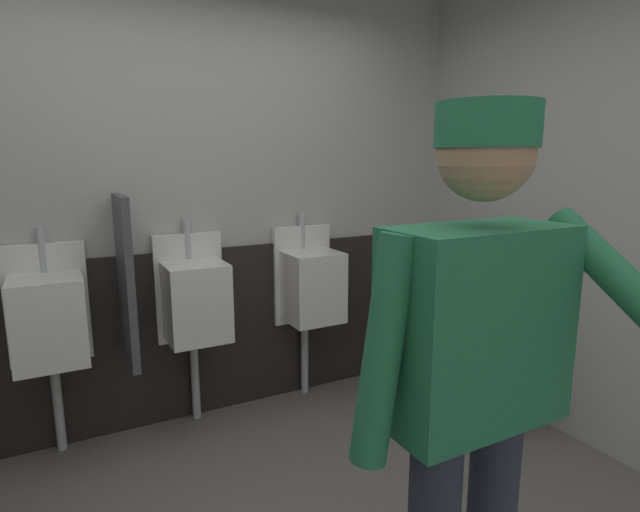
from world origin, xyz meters
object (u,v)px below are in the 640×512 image
(urinal_left, at_px, (49,319))
(person, at_px, (475,370))
(urinal_right, at_px, (310,285))
(urinal_middle, at_px, (195,300))
(trash_bin, at_px, (497,370))

(urinal_left, bearing_deg, person, -62.38)
(person, bearing_deg, urinal_left, 117.62)
(urinal_right, distance_m, person, 2.00)
(urinal_middle, height_order, urinal_right, same)
(urinal_right, bearing_deg, person, -104.36)
(person, bearing_deg, urinal_middle, 97.61)
(urinal_middle, bearing_deg, trash_bin, -28.72)
(urinal_right, relative_size, person, 0.72)
(person, relative_size, trash_bin, 2.44)
(urinal_middle, xyz_separation_m, urinal_right, (0.75, 0.00, 0.00))
(person, height_order, trash_bin, person)
(person, xyz_separation_m, trash_bin, (1.30, 1.07, -0.68))
(trash_bin, bearing_deg, urinal_left, 159.72)
(urinal_middle, distance_m, trash_bin, 1.82)
(urinal_middle, distance_m, person, 1.96)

